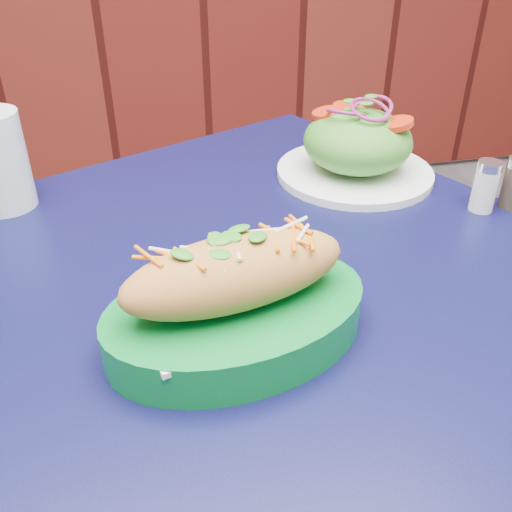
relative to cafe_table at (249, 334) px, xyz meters
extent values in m
cube|color=black|center=(0.00, 0.00, 0.07)|extent=(1.06, 1.06, 0.03)
cylinder|color=black|center=(0.16, 0.44, -0.30)|extent=(0.04, 0.04, 0.72)
cylinder|color=white|center=(0.57, 0.26, -0.43)|extent=(0.03, 0.03, 0.47)
cube|color=white|center=(-0.03, -0.10, 0.13)|extent=(0.22, 0.16, 0.01)
ellipsoid|color=#D38643|center=(-0.03, -0.10, 0.17)|extent=(0.23, 0.12, 0.07)
cylinder|color=white|center=(0.21, 0.23, 0.09)|extent=(0.24, 0.24, 0.01)
ellipsoid|color=#4C992D|center=(0.21, 0.23, 0.14)|extent=(0.16, 0.16, 0.09)
cylinder|color=red|center=(0.26, 0.20, 0.18)|extent=(0.05, 0.05, 0.01)
cylinder|color=red|center=(0.18, 0.26, 0.18)|extent=(0.05, 0.05, 0.01)
cylinder|color=red|center=(0.21, 0.28, 0.18)|extent=(0.05, 0.05, 0.01)
torus|color=#841C5B|center=(0.21, 0.23, 0.19)|extent=(0.06, 0.06, 0.01)
torus|color=#841C5B|center=(0.21, 0.23, 0.20)|extent=(0.06, 0.06, 0.01)
torus|color=#841C5B|center=(0.21, 0.23, 0.20)|extent=(0.06, 0.06, 0.01)
cylinder|color=white|center=(0.34, 0.09, 0.12)|extent=(0.03, 0.03, 0.06)
cylinder|color=silver|center=(0.34, 0.09, 0.15)|extent=(0.03, 0.03, 0.01)
camera|label=1|loc=(-0.11, -0.53, 0.46)|focal=40.00mm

